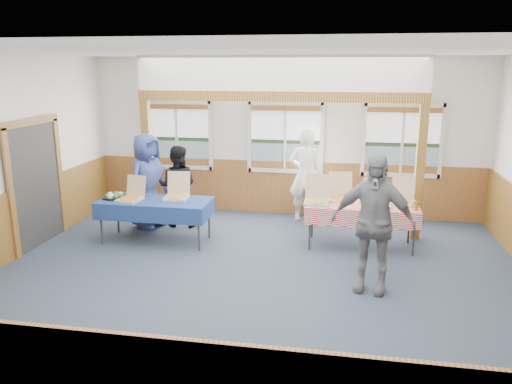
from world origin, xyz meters
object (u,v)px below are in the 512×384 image
(table_right, at_px, (362,207))
(man_blue, at_px, (148,181))
(person_grey, at_px, (373,223))
(table_left, at_px, (155,203))
(woman_black, at_px, (178,186))
(woman_white, at_px, (306,176))

(table_right, bearing_deg, man_blue, 169.57)
(table_right, xyz_separation_m, man_blue, (-3.96, 0.41, 0.20))
(person_grey, bearing_deg, table_left, 171.63)
(table_right, relative_size, woman_black, 1.23)
(table_left, height_order, man_blue, man_blue)
(woman_white, xyz_separation_m, man_blue, (-2.92, -0.84, -0.03))
(table_right, height_order, person_grey, person_grey)
(table_right, bearing_deg, woman_black, 165.77)
(table_right, height_order, woman_black, woman_black)
(woman_white, height_order, person_grey, person_grey)
(woman_white, relative_size, man_blue, 1.03)
(table_right, distance_m, person_grey, 1.73)
(woman_white, bearing_deg, person_grey, 121.51)
(woman_white, bearing_deg, woman_black, 25.88)
(woman_black, xyz_separation_m, person_grey, (3.52, -2.29, 0.18))
(person_grey, bearing_deg, woman_black, 158.96)
(woman_white, distance_m, man_blue, 3.04)
(table_left, relative_size, woman_white, 1.12)
(man_blue, xyz_separation_m, person_grey, (4.05, -2.11, 0.06))
(woman_white, relative_size, woman_black, 1.19)
(man_blue, bearing_deg, woman_black, -50.60)
(table_right, bearing_deg, person_grey, -91.65)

